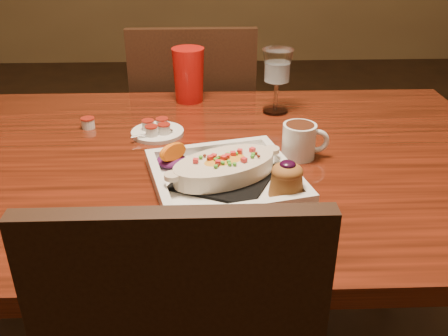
{
  "coord_description": "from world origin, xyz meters",
  "views": [
    {
      "loc": [
        0.04,
        -1.01,
        1.25
      ],
      "look_at": [
        0.08,
        -0.09,
        0.77
      ],
      "focal_mm": 40.0,
      "sensor_mm": 36.0,
      "label": 1
    }
  ],
  "objects_px": {
    "table": "(190,194)",
    "goblet": "(277,69)",
    "plate": "(229,173)",
    "red_tumbler": "(189,75)",
    "chair_far": "(195,140)",
    "coffee_mug": "(300,140)",
    "saucer": "(157,131)"
  },
  "relations": [
    {
      "from": "table",
      "to": "goblet",
      "type": "height_order",
      "value": "goblet"
    },
    {
      "from": "table",
      "to": "goblet",
      "type": "bearing_deg",
      "value": 49.8
    },
    {
      "from": "goblet",
      "to": "red_tumbler",
      "type": "distance_m",
      "value": 0.26
    },
    {
      "from": "plate",
      "to": "red_tumbler",
      "type": "distance_m",
      "value": 0.51
    },
    {
      "from": "chair_far",
      "to": "red_tumbler",
      "type": "distance_m",
      "value": 0.41
    },
    {
      "from": "table",
      "to": "plate",
      "type": "height_order",
      "value": "plate"
    },
    {
      "from": "saucer",
      "to": "red_tumbler",
      "type": "relative_size",
      "value": 0.85
    },
    {
      "from": "saucer",
      "to": "table",
      "type": "bearing_deg",
      "value": -57.56
    },
    {
      "from": "coffee_mug",
      "to": "plate",
      "type": "bearing_deg",
      "value": -140.71
    },
    {
      "from": "table",
      "to": "chair_far",
      "type": "xyz_separation_m",
      "value": [
        -0.0,
        0.63,
        -0.15
      ]
    },
    {
      "from": "table",
      "to": "plate",
      "type": "xyz_separation_m",
      "value": [
        0.09,
        -0.13,
        0.12
      ]
    },
    {
      "from": "table",
      "to": "red_tumbler",
      "type": "height_order",
      "value": "red_tumbler"
    },
    {
      "from": "table",
      "to": "goblet",
      "type": "xyz_separation_m",
      "value": [
        0.23,
        0.27,
        0.22
      ]
    },
    {
      "from": "chair_far",
      "to": "red_tumbler",
      "type": "xyz_separation_m",
      "value": [
        -0.01,
        -0.26,
        0.32
      ]
    },
    {
      "from": "plate",
      "to": "coffee_mug",
      "type": "distance_m",
      "value": 0.21
    },
    {
      "from": "goblet",
      "to": "coffee_mug",
      "type": "bearing_deg",
      "value": -86.33
    },
    {
      "from": "table",
      "to": "coffee_mug",
      "type": "xyz_separation_m",
      "value": [
        0.25,
        -0.01,
        0.14
      ]
    },
    {
      "from": "table",
      "to": "chair_far",
      "type": "height_order",
      "value": "chair_far"
    },
    {
      "from": "plate",
      "to": "goblet",
      "type": "relative_size",
      "value": 1.97
    },
    {
      "from": "plate",
      "to": "chair_far",
      "type": "bearing_deg",
      "value": 82.71
    },
    {
      "from": "plate",
      "to": "red_tumbler",
      "type": "bearing_deg",
      "value": 86.76
    },
    {
      "from": "plate",
      "to": "red_tumbler",
      "type": "xyz_separation_m",
      "value": [
        -0.09,
        0.5,
        0.05
      ]
    },
    {
      "from": "table",
      "to": "saucer",
      "type": "relative_size",
      "value": 11.49
    },
    {
      "from": "coffee_mug",
      "to": "goblet",
      "type": "xyz_separation_m",
      "value": [
        -0.02,
        0.28,
        0.08
      ]
    },
    {
      "from": "chair_far",
      "to": "coffee_mug",
      "type": "distance_m",
      "value": 0.74
    },
    {
      "from": "table",
      "to": "red_tumbler",
      "type": "distance_m",
      "value": 0.41
    },
    {
      "from": "coffee_mug",
      "to": "saucer",
      "type": "height_order",
      "value": "coffee_mug"
    },
    {
      "from": "goblet",
      "to": "chair_far",
      "type": "bearing_deg",
      "value": 123.16
    },
    {
      "from": "table",
      "to": "coffee_mug",
      "type": "distance_m",
      "value": 0.29
    },
    {
      "from": "goblet",
      "to": "saucer",
      "type": "relative_size",
      "value": 1.33
    },
    {
      "from": "plate",
      "to": "saucer",
      "type": "distance_m",
      "value": 0.31
    },
    {
      "from": "table",
      "to": "goblet",
      "type": "distance_m",
      "value": 0.42
    }
  ]
}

